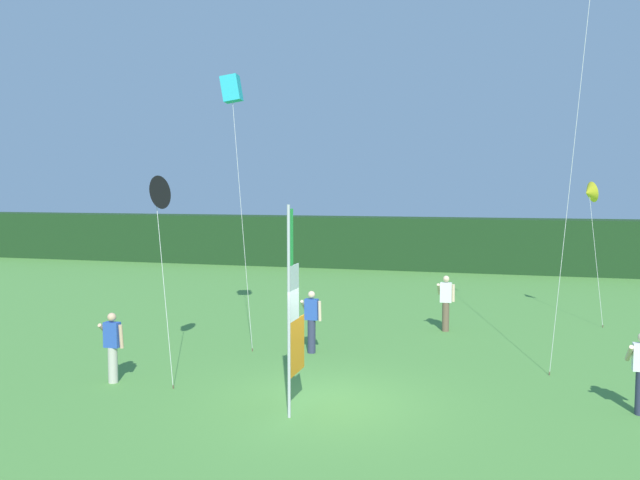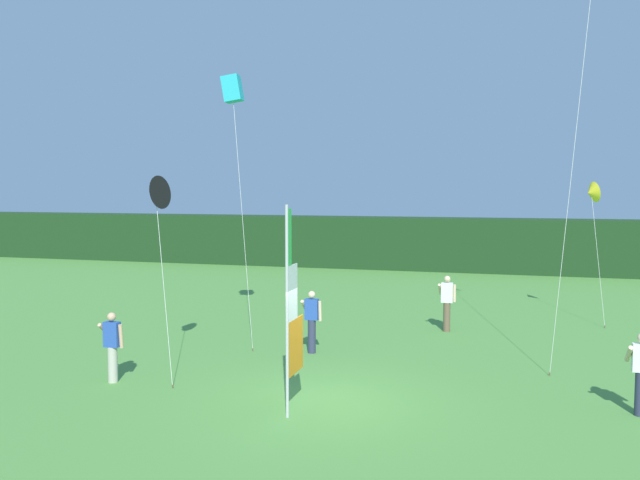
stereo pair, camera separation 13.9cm
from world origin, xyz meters
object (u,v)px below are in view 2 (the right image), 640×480
person_near_banner (112,345)px  kite_black_delta_1 (156,193)px  person_far_left (312,320)px  person_far_right (447,302)px  kite_yellow_delta_2 (591,193)px  banner_flag (292,314)px  kite_cyan_box_0 (232,90)px

person_near_banner → kite_black_delta_1: 3.78m
person_far_left → person_far_right: (3.30, 3.80, 0.03)m
person_near_banner → kite_yellow_delta_2: size_ratio=0.35×
kite_black_delta_1 → person_near_banner: bearing=-108.4°
banner_flag → person_near_banner: size_ratio=2.56×
kite_black_delta_1 → person_far_right: bearing=44.4°
person_far_left → kite_yellow_delta_2: (7.77, 6.83, 3.43)m
person_far_left → kite_yellow_delta_2: kite_yellow_delta_2 is taller
kite_black_delta_1 → kite_yellow_delta_2: (10.99, 9.42, -0.04)m
banner_flag → kite_cyan_box_0: (-3.85, 6.03, 5.41)m
kite_cyan_box_0 → person_near_banner: bearing=-99.1°
banner_flag → kite_black_delta_1: size_ratio=0.87×
kite_cyan_box_0 → kite_black_delta_1: kite_cyan_box_0 is taller
kite_cyan_box_0 → kite_black_delta_1: size_ratio=1.63×
person_far_left → kite_cyan_box_0: 7.21m
kite_yellow_delta_2 → person_far_right: bearing=-145.8°
kite_black_delta_1 → kite_yellow_delta_2: 14.48m
banner_flag → person_far_right: size_ratio=2.38×
kite_cyan_box_0 → banner_flag: bearing=-57.4°
person_near_banner → kite_cyan_box_0: size_ratio=0.21×
banner_flag → kite_yellow_delta_2: 13.61m
banner_flag → person_near_banner: banner_flag is taller
person_near_banner → kite_black_delta_1: size_ratio=0.34×
banner_flag → person_far_right: bearing=75.1°
banner_flag → person_far_left: banner_flag is taller
kite_yellow_delta_2 → kite_black_delta_1: bearing=-139.4°
kite_yellow_delta_2 → person_near_banner: bearing=-136.8°
banner_flag → person_far_left: 4.98m
person_far_left → kite_yellow_delta_2: bearing=41.3°
kite_cyan_box_0 → kite_yellow_delta_2: size_ratio=1.66×
kite_black_delta_1 → kite_yellow_delta_2: bearing=40.6°
person_far_left → banner_flag: bearing=-77.9°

